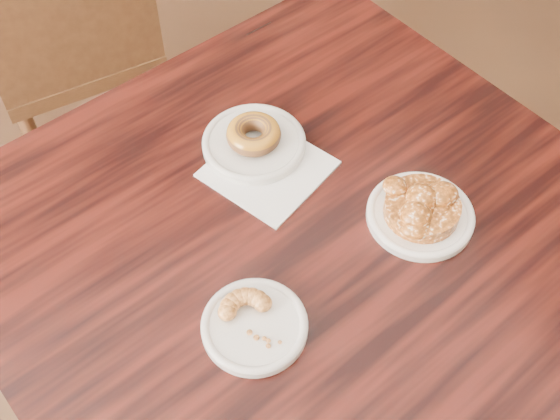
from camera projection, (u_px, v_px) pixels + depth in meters
name	position (u px, v px, depth m)	size (l,w,h in m)	color
cafe_table	(305.00, 350.00, 1.33)	(0.92, 0.92, 0.75)	black
chair_far	(65.00, 42.00, 1.75)	(0.43, 0.43, 0.90)	black
napkin	(268.00, 169.00, 1.11)	(0.17, 0.17, 0.00)	white
plate_donut	(254.00, 143.00, 1.13)	(0.17, 0.17, 0.01)	silver
plate_cruller	(255.00, 326.00, 0.94)	(0.14, 0.14, 0.01)	silver
plate_fritter	(420.00, 215.00, 1.05)	(0.16, 0.16, 0.01)	white
glazed_donut	(254.00, 134.00, 1.12)	(0.09, 0.09, 0.03)	#9B6216
apple_fritter	(423.00, 206.00, 1.03)	(0.16, 0.16, 0.04)	#482107
cruller_fragment	(254.00, 320.00, 0.93)	(0.09, 0.09, 0.02)	brown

